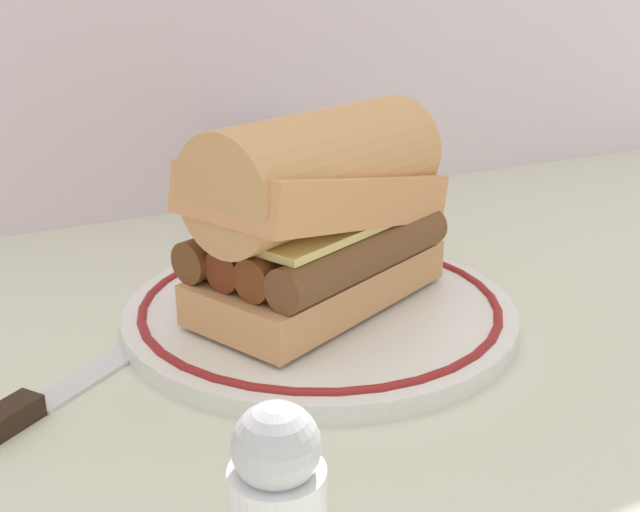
{
  "coord_description": "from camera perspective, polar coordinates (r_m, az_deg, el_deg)",
  "views": [
    {
      "loc": [
        -0.19,
        -0.36,
        0.21
      ],
      "look_at": [
        0.02,
        0.04,
        0.04
      ],
      "focal_mm": 41.94,
      "sensor_mm": 36.0,
      "label": 1
    }
  ],
  "objects": [
    {
      "name": "drinking_glass",
      "position": [
        0.7,
        -2.61,
        5.86
      ],
      "size": [
        0.06,
        0.06,
        0.09
      ],
      "color": "silver",
      "rests_on": "ground_plane"
    },
    {
      "name": "ground_plane",
      "position": [
        0.46,
        0.15,
        -7.14
      ],
      "size": [
        1.5,
        1.5,
        0.0
      ],
      "primitive_type": "plane",
      "color": "beige"
    },
    {
      "name": "sausage_sandwich",
      "position": [
        0.47,
        -0.0,
        3.55
      ],
      "size": [
        0.19,
        0.15,
        0.12
      ],
      "rotation": [
        0.0,
        0.0,
        0.41
      ],
      "color": "tan",
      "rests_on": "plate"
    },
    {
      "name": "plate",
      "position": [
        0.49,
        -0.0,
        -4.06
      ],
      "size": [
        0.26,
        0.26,
        0.01
      ],
      "color": "white",
      "rests_on": "ground_plane"
    },
    {
      "name": "butter_knife",
      "position": [
        0.43,
        -19.85,
        -9.91
      ],
      "size": [
        0.14,
        0.11,
        0.01
      ],
      "color": "silver",
      "rests_on": "ground_plane"
    }
  ]
}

